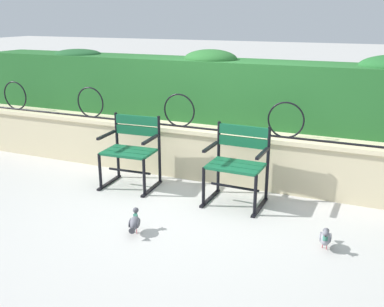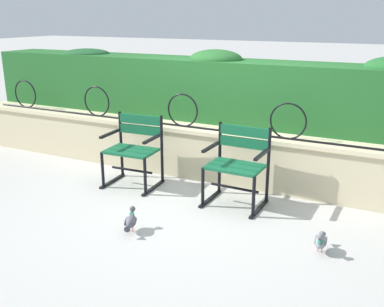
# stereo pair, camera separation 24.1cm
# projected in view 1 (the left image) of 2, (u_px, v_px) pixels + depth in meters

# --- Properties ---
(ground_plane) EXTENTS (60.00, 60.00, 0.00)m
(ground_plane) POSITION_uv_depth(u_px,v_px,m) (189.00, 203.00, 4.88)
(ground_plane) COLOR #B7B5AF
(stone_wall) EXTENTS (7.74, 0.41, 0.65)m
(stone_wall) POSITION_uv_depth(u_px,v_px,m) (216.00, 154.00, 5.51)
(stone_wall) COLOR beige
(stone_wall) RESTS_ON ground
(iron_arch_fence) EXTENTS (7.19, 0.02, 0.42)m
(iron_arch_fence) POSITION_uv_depth(u_px,v_px,m) (186.00, 114.00, 5.43)
(iron_arch_fence) COLOR black
(iron_arch_fence) RESTS_ON stone_wall
(hedge_row) EXTENTS (7.58, 0.68, 0.92)m
(hedge_row) POSITION_uv_depth(u_px,v_px,m) (232.00, 89.00, 5.72)
(hedge_row) COLOR #236028
(hedge_row) RESTS_ON stone_wall
(park_chair_left) EXTENTS (0.64, 0.55, 0.84)m
(park_chair_left) POSITION_uv_depth(u_px,v_px,m) (132.00, 148.00, 5.27)
(park_chair_left) COLOR #145B38
(park_chair_left) RESTS_ON ground
(park_chair_right) EXTENTS (0.63, 0.54, 0.85)m
(park_chair_right) POSITION_uv_depth(u_px,v_px,m) (238.00, 162.00, 4.79)
(park_chair_right) COLOR #145B38
(park_chair_right) RESTS_ON ground
(pigeon_near_chairs) EXTENTS (0.12, 0.29, 0.22)m
(pigeon_near_chairs) POSITION_uv_depth(u_px,v_px,m) (325.00, 237.00, 3.90)
(pigeon_near_chairs) COLOR gray
(pigeon_near_chairs) RESTS_ON ground
(pigeon_far_side) EXTENTS (0.16, 0.28, 0.22)m
(pigeon_far_side) POSITION_uv_depth(u_px,v_px,m) (134.00, 223.00, 4.17)
(pigeon_far_side) COLOR #5B5B66
(pigeon_far_side) RESTS_ON ground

